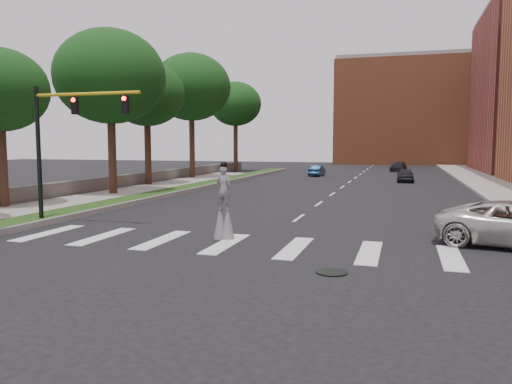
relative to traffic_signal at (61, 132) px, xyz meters
name	(u,v)px	position (x,y,z in m)	size (l,w,h in m)	color
ground_plane	(251,252)	(9.78, -3.00, -4.15)	(160.00, 160.00, 0.00)	black
grass_median	(186,188)	(-1.72, 17.00, -4.03)	(2.00, 60.00, 0.25)	#1B3C11
median_curb	(199,189)	(-0.67, 17.00, -4.01)	(0.20, 60.00, 0.28)	gray
sidewalk_left	(73,202)	(-4.72, 7.00, -4.06)	(4.00, 60.00, 0.18)	gray
sidewalk_right	(509,191)	(22.28, 22.00, -4.06)	(5.00, 90.00, 0.18)	gray
stone_wall	(137,180)	(-7.22, 19.00, -3.60)	(0.50, 56.00, 1.10)	#58534B
manhole	(332,272)	(12.78, -5.00, -4.13)	(0.90, 0.90, 0.04)	black
building_backdrop	(412,113)	(15.78, 75.00, 4.85)	(26.00, 14.00, 18.00)	#A95835
traffic_signal	(61,132)	(0.00, 0.00, 0.00)	(5.30, 0.23, 6.20)	black
stilt_performer	(224,209)	(8.11, -1.11, -2.97)	(0.84, 0.55, 3.00)	#372116
car_near	(405,175)	(14.84, 30.33, -3.51)	(1.52, 3.77, 1.29)	black
car_mid	(317,171)	(5.34, 36.55, -3.55)	(1.28, 3.66, 1.21)	navy
car_far	(398,167)	(14.02, 48.97, -3.55)	(1.69, 4.16, 1.21)	black
tree_2	(110,77)	(-4.85, 11.63, 4.05)	(7.61, 7.61, 11.46)	#372116
tree_3	(147,94)	(-6.25, 19.27, 3.62)	(6.39, 6.39, 10.53)	#372116
tree_4	(191,87)	(-6.16, 28.31, 5.14)	(7.98, 7.98, 12.71)	#372116
tree_5	(235,104)	(-6.06, 41.82, 4.44)	(6.57, 6.57, 11.42)	#372116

